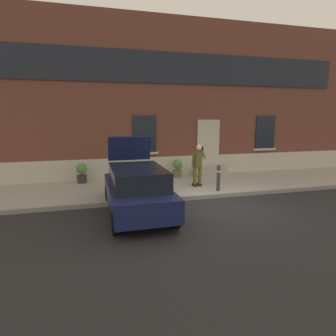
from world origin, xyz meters
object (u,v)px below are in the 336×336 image
(person_on_phone, at_px, (198,163))
(planter_olive, at_px, (178,168))
(bollard_near_person, at_px, (218,177))
(planter_terracotta, at_px, (132,171))
(planter_charcoal, at_px, (82,173))
(hatchback_car_navy, at_px, (137,189))
(bollard_far_left, at_px, (125,182))

(person_on_phone, bearing_deg, planter_olive, 88.99)
(bollard_near_person, xyz_separation_m, planter_terracotta, (-2.99, 2.57, -0.11))
(person_on_phone, bearing_deg, bollard_near_person, -68.26)
(planter_terracotta, bearing_deg, planter_charcoal, 174.91)
(bollard_near_person, distance_m, planter_olive, 2.90)
(planter_charcoal, height_order, planter_terracotta, same)
(hatchback_car_navy, relative_size, person_on_phone, 2.34)
(bollard_far_left, xyz_separation_m, planter_terracotta, (0.62, 2.57, -0.11))
(bollard_far_left, height_order, person_on_phone, person_on_phone)
(hatchback_car_navy, distance_m, planter_olive, 4.93)
(bollard_near_person, bearing_deg, planter_charcoal, 151.90)
(hatchback_car_navy, height_order, bollard_far_left, hatchback_car_navy)
(bollard_near_person, bearing_deg, bollard_far_left, 180.00)
(bollard_near_person, relative_size, bollard_far_left, 1.00)
(bollard_far_left, xyz_separation_m, person_on_phone, (3.08, 0.87, 0.44))
(planter_olive, bearing_deg, planter_charcoal, -179.72)
(bollard_near_person, distance_m, planter_charcoal, 5.86)
(bollard_near_person, relative_size, person_on_phone, 0.60)
(bollard_far_left, relative_size, planter_terracotta, 1.22)
(hatchback_car_navy, bearing_deg, planter_terracotta, 84.30)
(bollard_near_person, bearing_deg, planter_olive, 106.29)
(hatchback_car_navy, distance_m, planter_terracotta, 4.01)
(planter_charcoal, relative_size, planter_terracotta, 1.00)
(planter_charcoal, distance_m, planter_terracotta, 2.19)
(hatchback_car_navy, relative_size, planter_charcoal, 4.75)
(bollard_far_left, bearing_deg, hatchback_car_navy, -81.29)
(hatchback_car_navy, bearing_deg, person_on_phone, 38.63)
(hatchback_car_navy, height_order, planter_terracotta, hatchback_car_navy)
(bollard_far_left, height_order, planter_terracotta, bollard_far_left)
(hatchback_car_navy, height_order, planter_charcoal, hatchback_car_navy)
(bollard_far_left, bearing_deg, planter_terracotta, 76.50)
(bollard_far_left, bearing_deg, planter_olive, 44.87)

